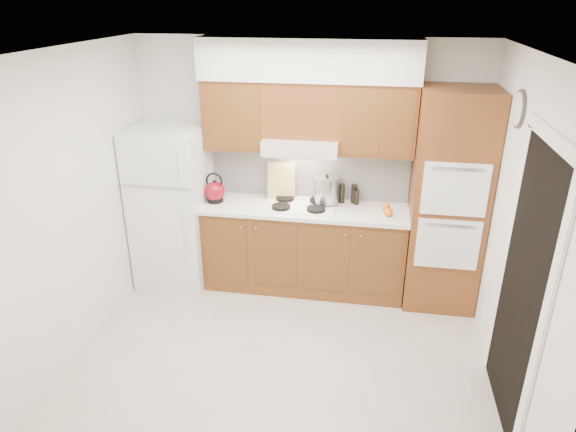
# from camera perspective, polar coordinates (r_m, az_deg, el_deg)

# --- Properties ---
(floor) EXTENTS (3.60, 3.60, 0.00)m
(floor) POSITION_cam_1_polar(r_m,az_deg,el_deg) (4.78, -0.66, -14.93)
(floor) COLOR #BBB2A4
(floor) RESTS_ON ground
(ceiling) EXTENTS (3.60, 3.60, 0.00)m
(ceiling) POSITION_cam_1_polar(r_m,az_deg,el_deg) (3.77, -0.86, 17.80)
(ceiling) COLOR white
(ceiling) RESTS_ON wall_back
(wall_back) EXTENTS (3.60, 0.02, 2.60)m
(wall_back) POSITION_cam_1_polar(r_m,az_deg,el_deg) (5.49, 2.10, 5.74)
(wall_back) COLOR white
(wall_back) RESTS_ON floor
(wall_left) EXTENTS (0.02, 3.00, 2.60)m
(wall_left) POSITION_cam_1_polar(r_m,az_deg,el_deg) (4.75, -22.63, 0.97)
(wall_left) COLOR white
(wall_left) RESTS_ON floor
(wall_right) EXTENTS (0.02, 3.00, 2.60)m
(wall_right) POSITION_cam_1_polar(r_m,az_deg,el_deg) (4.20, 24.22, -2.22)
(wall_right) COLOR white
(wall_right) RESTS_ON floor
(fridge) EXTENTS (0.75, 0.72, 1.72)m
(fridge) POSITION_cam_1_polar(r_m,az_deg,el_deg) (5.67, -12.70, 1.00)
(fridge) COLOR white
(fridge) RESTS_ON floor
(base_cabinets) EXTENTS (2.11, 0.60, 0.90)m
(base_cabinets) POSITION_cam_1_polar(r_m,az_deg,el_deg) (5.54, 1.80, -3.63)
(base_cabinets) COLOR brown
(base_cabinets) RESTS_ON floor
(countertop) EXTENTS (2.13, 0.62, 0.04)m
(countertop) POSITION_cam_1_polar(r_m,az_deg,el_deg) (5.33, 1.85, 0.82)
(countertop) COLOR white
(countertop) RESTS_ON base_cabinets
(backsplash) EXTENTS (2.11, 0.03, 0.56)m
(backsplash) POSITION_cam_1_polar(r_m,az_deg,el_deg) (5.50, 2.32, 4.88)
(backsplash) COLOR white
(backsplash) RESTS_ON countertop
(oven_cabinet) EXTENTS (0.70, 0.65, 2.20)m
(oven_cabinet) POSITION_cam_1_polar(r_m,az_deg,el_deg) (5.26, 17.30, 1.53)
(oven_cabinet) COLOR brown
(oven_cabinet) RESTS_ON floor
(upper_cab_left) EXTENTS (0.63, 0.33, 0.70)m
(upper_cab_left) POSITION_cam_1_polar(r_m,az_deg,el_deg) (5.33, -5.84, 11.21)
(upper_cab_left) COLOR brown
(upper_cab_left) RESTS_ON wall_back
(upper_cab_right) EXTENTS (0.73, 0.33, 0.70)m
(upper_cab_right) POSITION_cam_1_polar(r_m,az_deg,el_deg) (5.14, 9.99, 10.53)
(upper_cab_right) COLOR brown
(upper_cab_right) RESTS_ON wall_back
(range_hood) EXTENTS (0.75, 0.45, 0.15)m
(range_hood) POSITION_cam_1_polar(r_m,az_deg,el_deg) (5.20, 1.53, 7.89)
(range_hood) COLOR silver
(range_hood) RESTS_ON wall_back
(upper_cab_over_hood) EXTENTS (0.75, 0.33, 0.55)m
(upper_cab_over_hood) POSITION_cam_1_polar(r_m,az_deg,el_deg) (5.18, 1.67, 11.80)
(upper_cab_over_hood) COLOR brown
(upper_cab_over_hood) RESTS_ON range_hood
(soffit) EXTENTS (2.13, 0.36, 0.40)m
(soffit) POSITION_cam_1_polar(r_m,az_deg,el_deg) (5.08, 2.29, 17.00)
(soffit) COLOR silver
(soffit) RESTS_ON wall_back
(cooktop) EXTENTS (0.74, 0.50, 0.01)m
(cooktop) POSITION_cam_1_polar(r_m,az_deg,el_deg) (5.35, 1.36, 1.20)
(cooktop) COLOR white
(cooktop) RESTS_ON countertop
(doorway) EXTENTS (0.02, 0.90, 2.10)m
(doorway) POSITION_cam_1_polar(r_m,az_deg,el_deg) (4.00, 24.56, -7.58)
(doorway) COLOR black
(doorway) RESTS_ON floor
(wall_clock) EXTENTS (0.02, 0.30, 0.30)m
(wall_clock) POSITION_cam_1_polar(r_m,az_deg,el_deg) (4.45, 24.29, 10.80)
(wall_clock) COLOR #3F3833
(wall_clock) RESTS_ON wall_right
(kettle) EXTENTS (0.27, 0.27, 0.22)m
(kettle) POSITION_cam_1_polar(r_m,az_deg,el_deg) (5.46, -8.14, 2.72)
(kettle) COLOR maroon
(kettle) RESTS_ON countertop
(cutting_board) EXTENTS (0.30, 0.14, 0.39)m
(cutting_board) POSITION_cam_1_polar(r_m,az_deg,el_deg) (5.48, -0.75, 3.95)
(cutting_board) COLOR tan
(cutting_board) RESTS_ON countertop
(stock_pot) EXTENTS (0.28, 0.28, 0.26)m
(stock_pot) POSITION_cam_1_polar(r_m,az_deg,el_deg) (5.35, 4.30, 2.92)
(stock_pot) COLOR #A9A9AD
(stock_pot) RESTS_ON cooktop
(condiment_a) EXTENTS (0.07, 0.07, 0.21)m
(condiment_a) POSITION_cam_1_polar(r_m,az_deg,el_deg) (5.42, 5.99, 2.52)
(condiment_a) COLOR black
(condiment_a) RESTS_ON countertop
(condiment_b) EXTENTS (0.08, 0.08, 0.20)m
(condiment_b) POSITION_cam_1_polar(r_m,az_deg,el_deg) (5.44, 7.35, 2.48)
(condiment_b) COLOR black
(condiment_b) RESTS_ON countertop
(condiment_c) EXTENTS (0.06, 0.06, 0.16)m
(condiment_c) POSITION_cam_1_polar(r_m,az_deg,el_deg) (5.41, 7.59, 2.09)
(condiment_c) COLOR black
(condiment_c) RESTS_ON countertop
(orange_near) EXTENTS (0.09, 0.09, 0.08)m
(orange_near) POSITION_cam_1_polar(r_m,az_deg,el_deg) (5.18, 11.10, 0.41)
(orange_near) COLOR orange
(orange_near) RESTS_ON countertop
(orange_far) EXTENTS (0.09, 0.09, 0.09)m
(orange_far) POSITION_cam_1_polar(r_m,az_deg,el_deg) (5.29, 10.85, 0.97)
(orange_far) COLOR orange
(orange_far) RESTS_ON countertop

